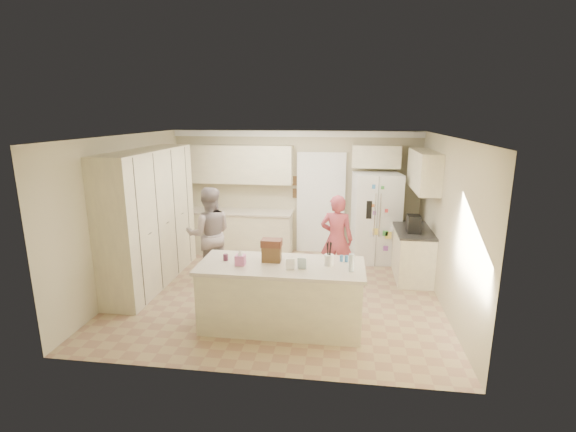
# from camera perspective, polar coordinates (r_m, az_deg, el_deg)

# --- Properties ---
(floor) EXTENTS (5.20, 4.60, 0.02)m
(floor) POSITION_cam_1_polar(r_m,az_deg,el_deg) (7.16, -1.18, -10.49)
(floor) COLOR tan
(floor) RESTS_ON ground
(ceiling) EXTENTS (5.20, 4.60, 0.02)m
(ceiling) POSITION_cam_1_polar(r_m,az_deg,el_deg) (6.53, -1.30, 10.95)
(ceiling) COLOR white
(ceiling) RESTS_ON wall_back
(wall_back) EXTENTS (5.20, 0.02, 2.60)m
(wall_back) POSITION_cam_1_polar(r_m,az_deg,el_deg) (8.96, 1.03, 3.30)
(wall_back) COLOR #BFB591
(wall_back) RESTS_ON ground
(wall_front) EXTENTS (5.20, 0.02, 2.60)m
(wall_front) POSITION_cam_1_polar(r_m,az_deg,el_deg) (4.56, -5.73, -7.30)
(wall_front) COLOR #BFB591
(wall_front) RESTS_ON ground
(wall_left) EXTENTS (0.02, 4.60, 2.60)m
(wall_left) POSITION_cam_1_polar(r_m,az_deg,el_deg) (7.57, -21.16, 0.39)
(wall_left) COLOR #BFB591
(wall_left) RESTS_ON ground
(wall_right) EXTENTS (0.02, 4.60, 2.60)m
(wall_right) POSITION_cam_1_polar(r_m,az_deg,el_deg) (6.84, 20.92, -0.96)
(wall_right) COLOR #BFB591
(wall_right) RESTS_ON ground
(crown_back) EXTENTS (5.20, 0.08, 0.12)m
(crown_back) POSITION_cam_1_polar(r_m,az_deg,el_deg) (8.77, 1.03, 11.17)
(crown_back) COLOR white
(crown_back) RESTS_ON wall_back
(pantry_bank) EXTENTS (0.60, 2.60, 2.35)m
(pantry_bank) POSITION_cam_1_polar(r_m,az_deg,el_deg) (7.63, -18.33, -0.24)
(pantry_bank) COLOR beige
(pantry_bank) RESTS_ON floor
(back_base_cab) EXTENTS (2.20, 0.60, 0.88)m
(back_base_cab) POSITION_cam_1_polar(r_m,az_deg,el_deg) (9.07, -6.47, -2.25)
(back_base_cab) COLOR beige
(back_base_cab) RESTS_ON floor
(back_countertop) EXTENTS (2.24, 0.63, 0.04)m
(back_countertop) POSITION_cam_1_polar(r_m,az_deg,el_deg) (8.94, -6.56, 0.57)
(back_countertop) COLOR #BDB3A1
(back_countertop) RESTS_ON back_base_cab
(back_upper_cab) EXTENTS (2.20, 0.35, 0.80)m
(back_upper_cab) POSITION_cam_1_polar(r_m,az_deg,el_deg) (8.90, -6.53, 7.05)
(back_upper_cab) COLOR beige
(back_upper_cab) RESTS_ON wall_back
(doorway_opening) EXTENTS (0.90, 0.06, 2.10)m
(doorway_opening) POSITION_cam_1_polar(r_m,az_deg,el_deg) (8.94, 4.51, 1.60)
(doorway_opening) COLOR black
(doorway_opening) RESTS_ON floor
(doorway_casing) EXTENTS (1.02, 0.03, 2.22)m
(doorway_casing) POSITION_cam_1_polar(r_m,az_deg,el_deg) (8.90, 4.49, 1.55)
(doorway_casing) COLOR white
(doorway_casing) RESTS_ON floor
(wall_frame_upper) EXTENTS (0.15, 0.02, 0.20)m
(wall_frame_upper) POSITION_cam_1_polar(r_m,az_deg,el_deg) (8.88, 1.14, 4.84)
(wall_frame_upper) COLOR brown
(wall_frame_upper) RESTS_ON wall_back
(wall_frame_lower) EXTENTS (0.15, 0.02, 0.20)m
(wall_frame_lower) POSITION_cam_1_polar(r_m,az_deg,el_deg) (8.92, 1.13, 3.13)
(wall_frame_lower) COLOR brown
(wall_frame_lower) RESTS_ON wall_back
(refrigerator) EXTENTS (0.98, 0.81, 1.80)m
(refrigerator) POSITION_cam_1_polar(r_m,az_deg,el_deg) (8.54, 11.89, -0.28)
(refrigerator) COLOR white
(refrigerator) RESTS_ON floor
(fridge_seam) EXTENTS (0.02, 0.02, 1.78)m
(fridge_seam) POSITION_cam_1_polar(r_m,az_deg,el_deg) (8.19, 12.06, -0.88)
(fridge_seam) COLOR gray
(fridge_seam) RESTS_ON refrigerator
(fridge_dispenser) EXTENTS (0.22, 0.03, 0.35)m
(fridge_dispenser) POSITION_cam_1_polar(r_m,az_deg,el_deg) (8.11, 10.61, 0.86)
(fridge_dispenser) COLOR black
(fridge_dispenser) RESTS_ON refrigerator
(fridge_handle_l) EXTENTS (0.02, 0.02, 0.85)m
(fridge_handle_l) POSITION_cam_1_polar(r_m,az_deg,el_deg) (8.14, 11.77, 0.12)
(fridge_handle_l) COLOR silver
(fridge_handle_l) RESTS_ON refrigerator
(fridge_handle_r) EXTENTS (0.02, 0.02, 0.85)m
(fridge_handle_r) POSITION_cam_1_polar(r_m,az_deg,el_deg) (8.15, 12.47, 0.10)
(fridge_handle_r) COLOR silver
(fridge_handle_r) RESTS_ON refrigerator
(over_fridge_cab) EXTENTS (0.95, 0.35, 0.45)m
(over_fridge_cab) POSITION_cam_1_polar(r_m,az_deg,el_deg) (8.63, 11.96, 7.97)
(over_fridge_cab) COLOR beige
(over_fridge_cab) RESTS_ON wall_back
(right_base_cab) EXTENTS (0.60, 1.20, 0.88)m
(right_base_cab) POSITION_cam_1_polar(r_m,az_deg,el_deg) (7.96, 16.62, -5.06)
(right_base_cab) COLOR beige
(right_base_cab) RESTS_ON floor
(right_countertop) EXTENTS (0.63, 1.24, 0.04)m
(right_countertop) POSITION_cam_1_polar(r_m,az_deg,el_deg) (7.82, 16.78, -1.87)
(right_countertop) COLOR #2D2B28
(right_countertop) RESTS_ON right_base_cab
(right_upper_cab) EXTENTS (0.35, 1.50, 0.70)m
(right_upper_cab) POSITION_cam_1_polar(r_m,az_deg,el_deg) (7.84, 18.07, 5.91)
(right_upper_cab) COLOR beige
(right_upper_cab) RESTS_ON wall_right
(coffee_maker) EXTENTS (0.22, 0.28, 0.30)m
(coffee_maker) POSITION_cam_1_polar(r_m,az_deg,el_deg) (7.58, 16.80, -1.03)
(coffee_maker) COLOR black
(coffee_maker) RESTS_ON right_countertop
(island_base) EXTENTS (2.20, 0.90, 0.88)m
(island_base) POSITION_cam_1_polar(r_m,az_deg,el_deg) (5.95, -0.91, -10.98)
(island_base) COLOR beige
(island_base) RESTS_ON floor
(island_top) EXTENTS (2.28, 0.96, 0.05)m
(island_top) POSITION_cam_1_polar(r_m,az_deg,el_deg) (5.78, -0.93, -6.83)
(island_top) COLOR #BDB3A1
(island_top) RESTS_ON island_base
(utensil_crock) EXTENTS (0.13, 0.13, 0.15)m
(utensil_crock) POSITION_cam_1_polar(r_m,az_deg,el_deg) (5.73, 5.61, -5.99)
(utensil_crock) COLOR white
(utensil_crock) RESTS_ON island_top
(tissue_box) EXTENTS (0.13, 0.13, 0.14)m
(tissue_box) POSITION_cam_1_polar(r_m,az_deg,el_deg) (5.75, -6.54, -5.99)
(tissue_box) COLOR #CB64A1
(tissue_box) RESTS_ON island_top
(tissue_plume) EXTENTS (0.08, 0.08, 0.08)m
(tissue_plume) POSITION_cam_1_polar(r_m,az_deg,el_deg) (5.72, -6.57, -4.96)
(tissue_plume) COLOR white
(tissue_plume) RESTS_ON tissue_box
(dollhouse_body) EXTENTS (0.26, 0.18, 0.22)m
(dollhouse_body) POSITION_cam_1_polar(r_m,az_deg,el_deg) (5.85, -2.25, -5.18)
(dollhouse_body) COLOR brown
(dollhouse_body) RESTS_ON island_top
(dollhouse_roof) EXTENTS (0.28, 0.20, 0.10)m
(dollhouse_roof) POSITION_cam_1_polar(r_m,az_deg,el_deg) (5.80, -2.27, -3.68)
(dollhouse_roof) COLOR #592D1E
(dollhouse_roof) RESTS_ON dollhouse_body
(jam_jar) EXTENTS (0.07, 0.07, 0.09)m
(jam_jar) POSITION_cam_1_polar(r_m,az_deg,el_deg) (5.96, -8.52, -5.60)
(jam_jar) COLOR #59263F
(jam_jar) RESTS_ON island_top
(greeting_card_a) EXTENTS (0.12, 0.06, 0.16)m
(greeting_card_a) POSITION_cam_1_polar(r_m,az_deg,el_deg) (5.53, 0.30, -6.61)
(greeting_card_a) COLOR white
(greeting_card_a) RESTS_ON island_top
(greeting_card_b) EXTENTS (0.12, 0.05, 0.16)m
(greeting_card_b) POSITION_cam_1_polar(r_m,az_deg,el_deg) (5.56, 1.91, -6.50)
(greeting_card_b) COLOR silver
(greeting_card_b) RESTS_ON island_top
(water_bottle) EXTENTS (0.07, 0.07, 0.24)m
(water_bottle) POSITION_cam_1_polar(r_m,az_deg,el_deg) (5.53, 8.67, -6.35)
(water_bottle) COLOR silver
(water_bottle) RESTS_ON island_top
(shaker_salt) EXTENTS (0.05, 0.05, 0.09)m
(shaker_salt) POSITION_cam_1_polar(r_m,az_deg,el_deg) (5.90, 7.33, -5.77)
(shaker_salt) COLOR #3367A0
(shaker_salt) RESTS_ON island_top
(shaker_pepper) EXTENTS (0.05, 0.05, 0.09)m
(shaker_pepper) POSITION_cam_1_polar(r_m,az_deg,el_deg) (5.90, 8.01, -5.79)
(shaker_pepper) COLOR #3367A0
(shaker_pepper) RESTS_ON island_top
(teen_boy) EXTENTS (0.98, 0.87, 1.69)m
(teen_boy) POSITION_cam_1_polar(r_m,az_deg,el_deg) (7.57, -10.69, -2.44)
(teen_boy) COLOR gray
(teen_boy) RESTS_ON floor
(teen_girl) EXTENTS (0.63, 0.46, 1.58)m
(teen_girl) POSITION_cam_1_polar(r_m,az_deg,el_deg) (7.39, 6.66, -3.14)
(teen_girl) COLOR #B63E4A
(teen_girl) RESTS_ON floor
(fridge_magnets) EXTENTS (0.76, 0.02, 1.44)m
(fridge_magnets) POSITION_cam_1_polar(r_m,az_deg,el_deg) (8.18, 12.07, -0.90)
(fridge_magnets) COLOR tan
(fridge_magnets) RESTS_ON refrigerator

